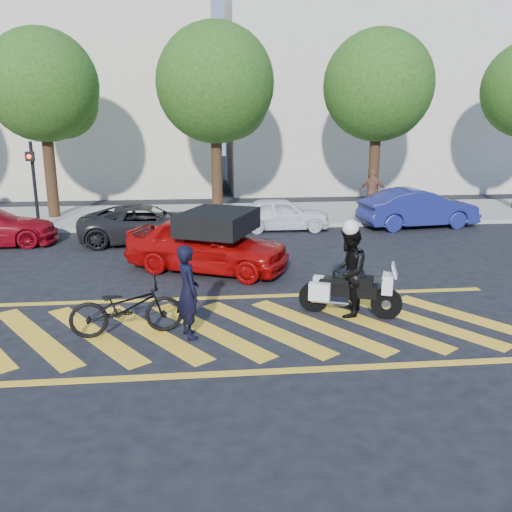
{
  "coord_description": "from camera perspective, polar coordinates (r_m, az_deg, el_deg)",
  "views": [
    {
      "loc": [
        -0.69,
        -10.0,
        4.14
      ],
      "look_at": [
        0.52,
        1.64,
        1.05
      ],
      "focal_mm": 38.0,
      "sensor_mm": 36.0,
      "label": 1
    }
  ],
  "objects": [
    {
      "name": "parked_right",
      "position": [
        21.1,
        16.71,
        4.84
      ],
      "size": [
        4.5,
        2.04,
        1.43
      ],
      "primitive_type": "imported",
      "rotation": [
        0.0,
        0.0,
        1.69
      ],
      "color": "navy",
      "rests_on": "ground"
    },
    {
      "name": "tree_left",
      "position": [
        22.8,
        -21.19,
        16.0
      ],
      "size": [
        4.2,
        4.2,
        7.26
      ],
      "color": "black",
      "rests_on": "ground"
    },
    {
      "name": "police_motorcycle",
      "position": [
        11.56,
        9.69,
        -3.68
      ],
      "size": [
        2.05,
        1.14,
        0.95
      ],
      "rotation": [
        0.0,
        0.0,
        -0.39
      ],
      "color": "black",
      "rests_on": "ground"
    },
    {
      "name": "signal_pole",
      "position": [
        20.7,
        -22.38,
        7.54
      ],
      "size": [
        0.28,
        0.43,
        3.2
      ],
      "color": "black",
      "rests_on": "ground"
    },
    {
      "name": "ground",
      "position": [
        10.85,
        -1.84,
        -7.65
      ],
      "size": [
        90.0,
        90.0,
        0.0
      ],
      "primitive_type": "plane",
      "color": "black",
      "rests_on": "ground"
    },
    {
      "name": "bicycle",
      "position": [
        10.66,
        -13.48,
        -5.25
      ],
      "size": [
        2.21,
        1.03,
        1.12
      ],
      "primitive_type": "imported",
      "rotation": [
        0.0,
        0.0,
        1.71
      ],
      "color": "black",
      "rests_on": "ground"
    },
    {
      "name": "tree_right",
      "position": [
        23.26,
        12.99,
        16.68
      ],
      "size": [
        4.4,
        4.4,
        7.41
      ],
      "color": "black",
      "rests_on": "ground"
    },
    {
      "name": "parked_mid_left",
      "position": [
        18.23,
        -11.36,
        3.36
      ],
      "size": [
        4.58,
        2.41,
        1.23
      ],
      "primitive_type": "imported",
      "rotation": [
        0.0,
        0.0,
        1.65
      ],
      "color": "black",
      "rests_on": "ground"
    },
    {
      "name": "crosswalk",
      "position": [
        10.84,
        -2.04,
        -7.64
      ],
      "size": [
        12.33,
        4.0,
        0.01
      ],
      "color": "yellow",
      "rests_on": "ground"
    },
    {
      "name": "building_right",
      "position": [
        32.51,
        11.97,
        16.9
      ],
      "size": [
        16.0,
        8.0,
        11.0
      ],
      "primitive_type": "cube",
      "color": "beige",
      "rests_on": "ground"
    },
    {
      "name": "building_left",
      "position": [
        31.86,
        -19.92,
        15.51
      ],
      "size": [
        16.0,
        8.0,
        10.0
      ],
      "primitive_type": "cube",
      "color": "beige",
      "rests_on": "ground"
    },
    {
      "name": "officer_moto",
      "position": [
        11.42,
        9.72,
        -1.67
      ],
      "size": [
        1.01,
        1.12,
        1.89
      ],
      "primitive_type": "imported",
      "rotation": [
        0.0,
        0.0,
        -1.96
      ],
      "color": "black",
      "rests_on": "ground"
    },
    {
      "name": "red_convertible",
      "position": [
        14.56,
        -5.13,
        1.26
      ],
      "size": [
        4.71,
        3.44,
        1.49
      ],
      "primitive_type": "imported",
      "rotation": [
        0.0,
        0.0,
        1.14
      ],
      "color": "#A10707",
      "rests_on": "ground"
    },
    {
      "name": "sidewalk",
      "position": [
        22.38,
        -4.05,
        4.3
      ],
      "size": [
        60.0,
        5.0,
        0.15
      ],
      "primitive_type": "cube",
      "color": "#9E998E",
      "rests_on": "ground"
    },
    {
      "name": "pedestrian_right",
      "position": [
        22.65,
        12.18,
        6.67
      ],
      "size": [
        1.16,
        0.83,
        1.83
      ],
      "primitive_type": "imported",
      "rotation": [
        0.0,
        0.0,
        2.74
      ],
      "color": "brown",
      "rests_on": "sidewalk"
    },
    {
      "name": "tree_center",
      "position": [
        22.1,
        -3.96,
        17.25
      ],
      "size": [
        4.6,
        4.6,
        7.56
      ],
      "color": "black",
      "rests_on": "ground"
    },
    {
      "name": "officer_bike",
      "position": [
        10.26,
        -7.17,
        -3.75
      ],
      "size": [
        0.62,
        0.76,
        1.8
      ],
      "primitive_type": "imported",
      "rotation": [
        0.0,
        0.0,
        1.91
      ],
      "color": "black",
      "rests_on": "ground"
    },
    {
      "name": "parked_mid_right",
      "position": [
        19.74,
        2.66,
        4.44
      ],
      "size": [
        3.51,
        1.44,
        1.19
      ],
      "primitive_type": "imported",
      "rotation": [
        0.0,
        0.0,
        1.56
      ],
      "color": "white",
      "rests_on": "ground"
    }
  ]
}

